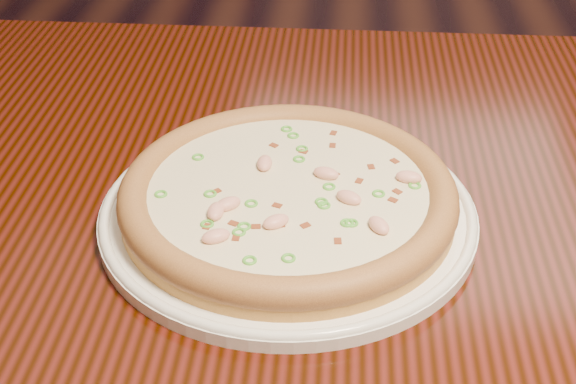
{
  "coord_description": "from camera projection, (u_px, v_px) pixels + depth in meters",
  "views": [
    {
      "loc": [
        -0.39,
        -1.34,
        1.18
      ],
      "look_at": [
        -0.44,
        -0.75,
        0.78
      ],
      "focal_mm": 50.0,
      "sensor_mm": 36.0,
      "label": 1
    }
  ],
  "objects": [
    {
      "name": "plate",
      "position": [
        288.0,
        211.0,
        0.73
      ],
      "size": [
        0.34,
        0.34,
        0.02
      ],
      "color": "white",
      "rests_on": "hero_table"
    },
    {
      "name": "hero_table",
      "position": [
        408.0,
        273.0,
        0.82
      ],
      "size": [
        1.2,
        0.8,
        0.75
      ],
      "color": "black",
      "rests_on": "ground"
    },
    {
      "name": "pizza",
      "position": [
        288.0,
        195.0,
        0.72
      ],
      "size": [
        0.3,
        0.3,
        0.03
      ],
      "color": "tan",
      "rests_on": "plate"
    },
    {
      "name": "ground",
      "position": [
        513.0,
        306.0,
        1.75
      ],
      "size": [
        9.0,
        9.0,
        0.0
      ],
      "primitive_type": "plane",
      "color": "black"
    }
  ]
}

